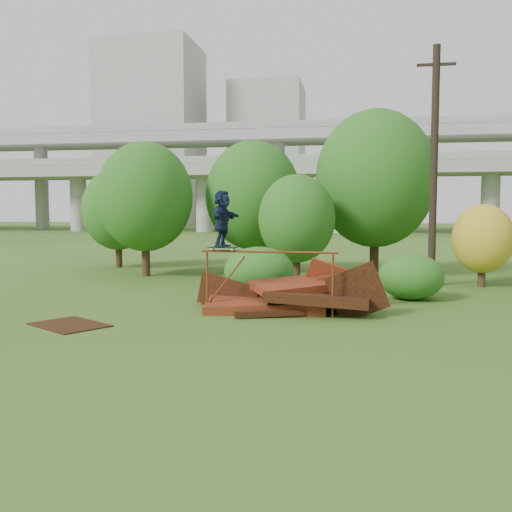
% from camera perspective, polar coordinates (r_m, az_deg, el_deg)
% --- Properties ---
extents(ground, '(240.00, 240.00, 0.00)m').
position_cam_1_polar(ground, '(14.09, 1.81, -7.19)').
color(ground, '#2D5116').
rests_on(ground, ground).
extents(scrap_pile, '(5.73, 3.01, 1.91)m').
position_cam_1_polar(scrap_pile, '(16.40, 3.28, -4.21)').
color(scrap_pile, '#501E0E').
rests_on(scrap_pile, ground).
extents(grind_rail, '(3.82, 0.26, 1.77)m').
position_cam_1_polar(grind_rail, '(15.60, 1.26, -1.01)').
color(grind_rail, '#652C0F').
rests_on(grind_rail, ground).
extents(skateboard, '(0.84, 0.27, 0.09)m').
position_cam_1_polar(skateboard, '(15.87, -3.37, 0.86)').
color(skateboard, black).
rests_on(skateboard, grind_rail).
extents(skater, '(0.72, 1.52, 1.57)m').
position_cam_1_polar(skater, '(15.84, -3.38, 3.76)').
color(skater, '#111C37').
rests_on(skater, skateboard).
extents(flat_plate, '(2.33, 2.16, 0.03)m').
position_cam_1_polar(flat_plate, '(15.10, -18.15, -6.56)').
color(flat_plate, black).
rests_on(flat_plate, ground).
extents(tree_0, '(4.15, 4.15, 5.86)m').
position_cam_1_polar(tree_0, '(25.39, -11.05, 5.82)').
color(tree_0, black).
rests_on(tree_0, ground).
extents(tree_1, '(4.37, 4.37, 6.07)m').
position_cam_1_polar(tree_1, '(26.28, -0.29, 6.07)').
color(tree_1, black).
rests_on(tree_1, ground).
extents(tree_2, '(3.06, 3.06, 4.31)m').
position_cam_1_polar(tree_2, '(22.69, 4.09, 3.73)').
color(tree_2, black).
rests_on(tree_2, ground).
extents(tree_3, '(5.25, 5.25, 7.29)m').
position_cam_1_polar(tree_3, '(25.75, 11.85, 7.57)').
color(tree_3, black).
rests_on(tree_3, ground).
extents(tree_4, '(2.25, 2.25, 3.11)m').
position_cam_1_polar(tree_4, '(23.02, 21.73, 1.61)').
color(tree_4, black).
rests_on(tree_4, ground).
extents(tree_6, '(3.57, 3.57, 4.99)m').
position_cam_1_polar(tree_6, '(29.52, -13.63, 4.56)').
color(tree_6, black).
rests_on(tree_6, ground).
extents(shrub_left, '(2.39, 2.21, 1.66)m').
position_cam_1_polar(shrub_left, '(19.28, 0.31, -1.51)').
color(shrub_left, '#1F5015').
rests_on(shrub_left, ground).
extents(shrub_right, '(2.10, 1.93, 1.49)m').
position_cam_1_polar(shrub_right, '(19.01, 15.24, -2.01)').
color(shrub_right, '#1F5015').
rests_on(shrub_right, ground).
extents(utility_pole, '(1.40, 0.28, 8.96)m').
position_cam_1_polar(utility_pole, '(22.58, 17.37, 8.65)').
color(utility_pole, black).
rests_on(utility_pole, ground).
extents(freeway_overpass, '(160.00, 15.00, 13.70)m').
position_cam_1_polar(freeway_overpass, '(76.95, 8.63, 10.08)').
color(freeway_overpass, gray).
rests_on(freeway_overpass, ground).
extents(building_left, '(18.00, 16.00, 35.00)m').
position_cam_1_polar(building_left, '(116.68, -10.33, 11.71)').
color(building_left, '#9E9E99').
rests_on(building_left, ground).
extents(building_right, '(14.00, 14.00, 28.00)m').
position_cam_1_polar(building_right, '(117.56, 1.18, 10.01)').
color(building_right, '#9E9E99').
rests_on(building_right, ground).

